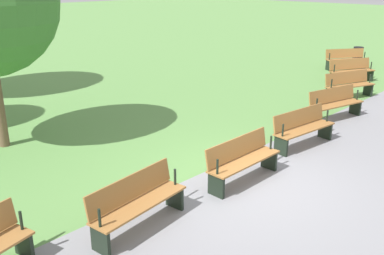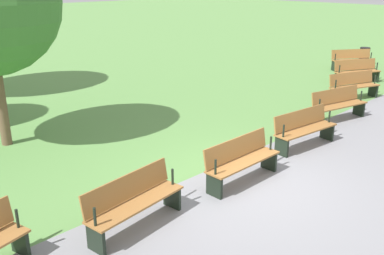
# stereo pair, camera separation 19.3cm
# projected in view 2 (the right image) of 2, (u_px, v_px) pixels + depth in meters

# --- Properties ---
(ground_plane) EXTENTS (120.00, 120.00, 0.00)m
(ground_plane) POSITION_uv_depth(u_px,v_px,m) (243.00, 182.00, 8.73)
(ground_plane) COLOR #5B8C47
(path_paving) EXTENTS (40.16, 4.44, 0.01)m
(path_paving) POSITION_uv_depth(u_px,v_px,m) (301.00, 206.00, 7.82)
(path_paving) COLOR gray
(path_paving) RESTS_ON ground
(bench_0) EXTENTS (1.79, 1.41, 0.89)m
(bench_0) POSITION_uv_depth(u_px,v_px,m) (352.00, 59.00, 19.08)
(bench_0) COLOR #996633
(bench_0) RESTS_ON ground
(bench_1) EXTENTS (1.85, 1.25, 0.89)m
(bench_1) POSITION_uv_depth(u_px,v_px,m) (357.00, 71.00, 16.75)
(bench_1) COLOR #996633
(bench_1) RESTS_ON ground
(bench_2) EXTENTS (1.89, 1.08, 0.89)m
(bench_2) POSITION_uv_depth(u_px,v_px,m) (353.00, 85.00, 14.51)
(bench_2) COLOR #996633
(bench_2) RESTS_ON ground
(bench_3) EXTENTS (1.90, 0.89, 0.89)m
(bench_3) POSITION_uv_depth(u_px,v_px,m) (338.00, 104.00, 12.39)
(bench_3) COLOR #996633
(bench_3) RESTS_ON ground
(bench_4) EXTENTS (1.88, 0.68, 0.89)m
(bench_4) POSITION_uv_depth(u_px,v_px,m) (304.00, 128.00, 10.41)
(bench_4) COLOR #996633
(bench_4) RESTS_ON ground
(bench_5) EXTENTS (1.84, 0.47, 0.89)m
(bench_5) POSITION_uv_depth(u_px,v_px,m) (241.00, 159.00, 8.62)
(bench_5) COLOR #996633
(bench_5) RESTS_ON ground
(bench_6) EXTENTS (1.88, 0.68, 0.89)m
(bench_6) POSITION_uv_depth(u_px,v_px,m) (134.00, 201.00, 7.02)
(bench_6) COLOR #996633
(bench_6) RESTS_ON ground
(trash_bin) EXTENTS (0.45, 0.45, 0.80)m
(trash_bin) POSITION_uv_depth(u_px,v_px,m) (364.00, 56.00, 20.27)
(trash_bin) COLOR black
(trash_bin) RESTS_ON ground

